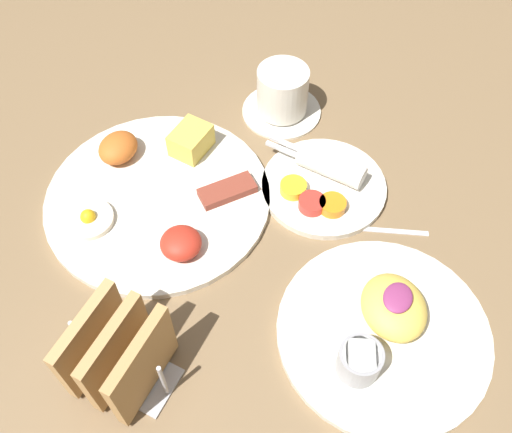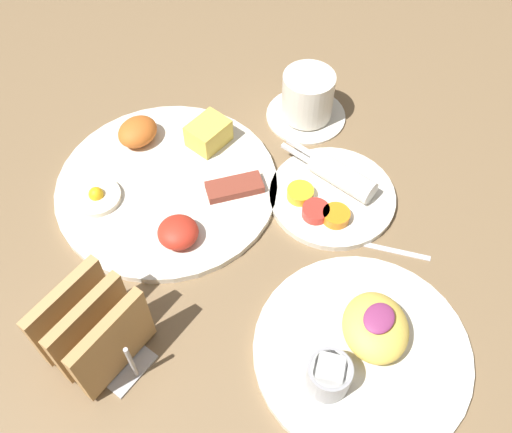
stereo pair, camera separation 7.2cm
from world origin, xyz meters
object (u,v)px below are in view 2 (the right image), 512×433
object	(u,v)px
plate_breakfast	(168,180)
plate_foreground	(362,347)
plate_condiments	(331,192)
toast_rack	(93,330)
coffee_cup	(307,99)

from	to	relation	value
plate_breakfast	plate_foreground	size ratio (longest dim) A/B	1.23
plate_breakfast	plate_foreground	bearing A→B (deg)	-99.06
plate_foreground	plate_condiments	bearing A→B (deg)	40.92
plate_foreground	toast_rack	world-z (taller)	toast_rack
plate_breakfast	plate_condiments	xyz separation A→B (m)	(0.11, -0.19, 0.00)
plate_breakfast	plate_foreground	xyz separation A→B (m)	(-0.05, -0.34, 0.00)
plate_foreground	toast_rack	bearing A→B (deg)	125.54
coffee_cup	plate_condiments	bearing A→B (deg)	-134.15
plate_condiments	toast_rack	bearing A→B (deg)	164.79
plate_breakfast	plate_foreground	distance (m)	0.34
plate_breakfast	coffee_cup	bearing A→B (deg)	-19.33
plate_breakfast	coffee_cup	world-z (taller)	coffee_cup
plate_breakfast	plate_condiments	distance (m)	0.22
plate_condiments	plate_foreground	xyz separation A→B (m)	(-0.17, -0.15, 0.00)
plate_breakfast	toast_rack	size ratio (longest dim) A/B	2.61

